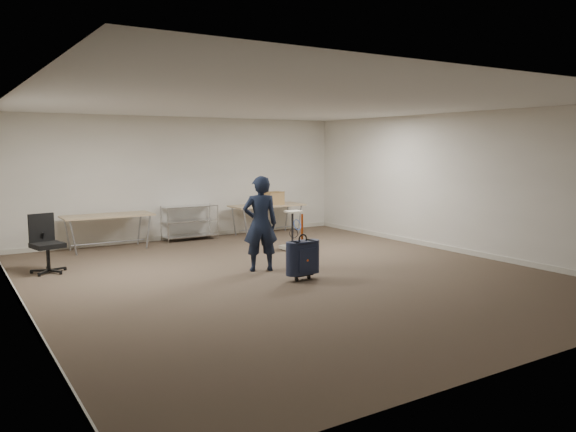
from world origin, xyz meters
TOP-DOWN VIEW (x-y plane):
  - ground at (0.00, 0.00)m, footprint 9.00×9.00m
  - room_shell at (0.00, 1.38)m, footprint 8.00×9.00m
  - folding_table_left at (-1.90, 3.95)m, footprint 1.80×0.75m
  - folding_table_right at (1.90, 3.95)m, footprint 1.80×0.75m
  - wire_shelf at (0.00, 4.20)m, footprint 1.22×0.47m
  - person at (-0.20, 0.54)m, footprint 0.69×0.56m
  - suitcase at (0.03, -0.42)m, footprint 0.40×0.25m
  - office_chair at (-3.34, 2.35)m, footprint 0.60×0.60m
  - equipment_cart at (1.33, 1.87)m, footprint 0.45×0.45m
  - cardboard_box at (2.05, 3.88)m, footprint 0.44×0.34m

SIDE VIEW (x-z plane):
  - ground at x=0.00m, z-range 0.00..0.00m
  - room_shell at x=0.00m, z-range -4.45..4.55m
  - equipment_cart at x=1.33m, z-range -0.19..0.62m
  - office_chair at x=-3.34m, z-range -0.20..0.80m
  - suitcase at x=0.03m, z-range -0.17..0.90m
  - wire_shelf at x=0.00m, z-range 0.04..0.84m
  - folding_table_left at x=-1.90m, z-range 0.31..1.04m
  - folding_table_right at x=1.90m, z-range 0.31..1.04m
  - person at x=-0.20m, z-range 0.00..1.64m
  - cardboard_box at x=2.05m, z-range 0.73..1.04m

